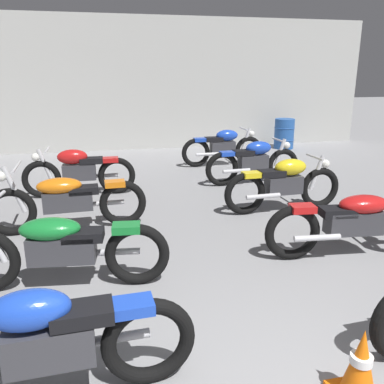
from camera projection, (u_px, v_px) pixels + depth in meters
back_wall at (141, 84)px, 11.29m from camera, size 13.32×0.24×3.60m
motorcycle_left_row_0 at (48, 342)px, 2.65m from camera, size 1.97×0.48×0.88m
motorcycle_left_row_1 at (61, 247)px, 4.10m from camera, size 2.17×0.68×0.97m
motorcycle_left_row_2 at (67, 199)px, 5.62m from camera, size 2.17×0.68×0.97m
motorcycle_left_row_3 at (79, 171)px, 7.21m from camera, size 1.97×0.48×0.88m
motorcycle_right_row_1 at (355, 221)px, 4.82m from camera, size 2.17×0.68×0.97m
motorcycle_right_row_2 at (284, 183)px, 6.41m from camera, size 1.97×0.48×0.88m
motorcycle_right_row_3 at (254, 161)px, 8.00m from camera, size 1.97×0.48×0.88m
motorcycle_right_row_4 at (223, 146)px, 9.55m from camera, size 1.97×0.48×0.88m
oil_drum at (284, 134)px, 11.71m from camera, size 0.59×0.59×0.85m
traffic_cone at (360, 366)px, 2.72m from camera, size 0.32×0.32×0.54m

